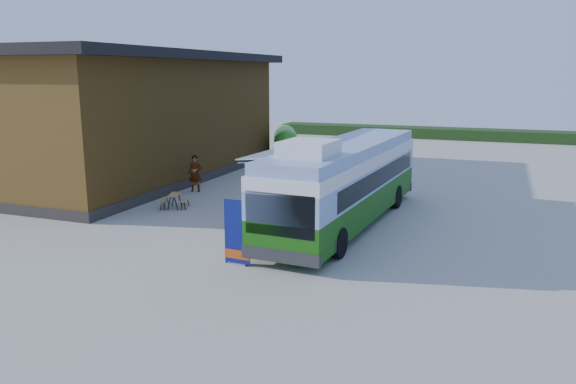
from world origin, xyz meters
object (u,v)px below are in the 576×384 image
at_px(banner, 237,239).
at_px(picnic_table, 174,198).
at_px(slurry_tanker, 286,140).
at_px(person_a, 195,174).
at_px(person_b, 355,171).
at_px(bus, 345,180).

bearing_deg(banner, picnic_table, 139.32).
relative_size(banner, slurry_tanker, 0.39).
relative_size(banner, picnic_table, 1.50).
xyz_separation_m(picnic_table, person_a, (-0.97, 3.64, 0.48)).
xyz_separation_m(person_a, person_b, (7.76, 4.05, -0.05)).
relative_size(bus, banner, 5.93).
relative_size(banner, person_a, 1.12).
bearing_deg(bus, picnic_table, -176.13).
relative_size(person_a, person_b, 1.05).
bearing_deg(person_a, banner, -67.85).
bearing_deg(banner, slurry_tanker, 111.15).
bearing_deg(person_a, picnic_table, -89.45).
xyz_separation_m(bus, person_a, (-9.28, 3.63, -0.92)).
bearing_deg(banner, person_a, 130.29).
xyz_separation_m(person_b, slurry_tanker, (-7.89, 9.80, 0.35)).
height_order(banner, person_a, banner).
height_order(banner, person_b, banner).
bearing_deg(slurry_tanker, person_a, -112.44).
xyz_separation_m(banner, slurry_tanker, (-7.41, 23.68, 0.39)).
height_order(banner, slurry_tanker, slurry_tanker).
relative_size(picnic_table, slurry_tanker, 0.26).
distance_m(banner, slurry_tanker, 24.82).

